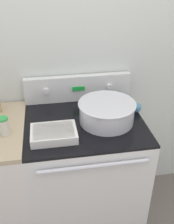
# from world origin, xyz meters

# --- Properties ---
(kitchen_wall) EXTENTS (8.00, 0.05, 2.50)m
(kitchen_wall) POSITION_xyz_m (0.00, 0.70, 1.25)
(kitchen_wall) COLOR silver
(kitchen_wall) RESTS_ON ground_plane
(stove_range) EXTENTS (0.78, 0.70, 0.95)m
(stove_range) POSITION_xyz_m (0.00, 0.33, 0.47)
(stove_range) COLOR silver
(stove_range) RESTS_ON ground_plane
(control_panel) EXTENTS (0.78, 0.07, 0.20)m
(control_panel) POSITION_xyz_m (0.00, 0.64, 1.04)
(control_panel) COLOR silver
(control_panel) RESTS_ON stove_range
(mixing_bowl) EXTENTS (0.37, 0.37, 0.14)m
(mixing_bowl) POSITION_xyz_m (0.14, 0.31, 1.02)
(mixing_bowl) COLOR silver
(mixing_bowl) RESTS_ON stove_range
(casserole_dish) EXTENTS (0.27, 0.20, 0.05)m
(casserole_dish) POSITION_xyz_m (-0.21, 0.19, 0.98)
(casserole_dish) COLOR silver
(casserole_dish) RESTS_ON stove_range
(ladle) EXTENTS (0.07, 0.26, 0.07)m
(ladle) POSITION_xyz_m (0.38, 0.41, 0.98)
(ladle) COLOR teal
(ladle) RESTS_ON stove_range
(spice_jar_green_cap) EXTENTS (0.06, 0.06, 0.12)m
(spice_jar_green_cap) POSITION_xyz_m (-0.50, 0.25, 1.02)
(spice_jar_green_cap) COLOR beige
(spice_jar_green_cap) RESTS_ON side_counter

